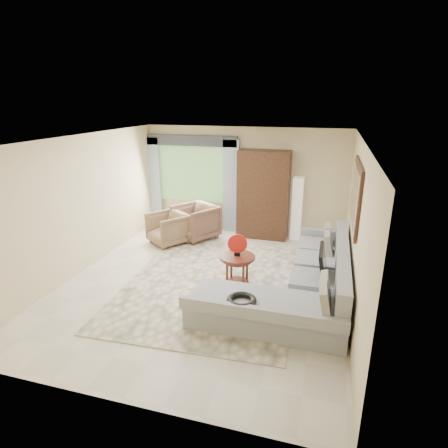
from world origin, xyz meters
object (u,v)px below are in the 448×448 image
(coffee_table, at_px, (237,271))
(armchair_left, at_px, (168,229))
(potted_plant, at_px, (162,220))
(armoire, at_px, (264,195))
(sectional_sofa, at_px, (304,286))
(tv_screen, at_px, (323,263))
(armchair_right, at_px, (196,222))
(floor_lamp, at_px, (297,209))

(coffee_table, relative_size, armchair_left, 0.78)
(armchair_left, height_order, potted_plant, armchair_left)
(potted_plant, distance_m, armoire, 2.70)
(coffee_table, bearing_deg, potted_plant, 135.97)
(sectional_sofa, relative_size, tv_screen, 4.68)
(armoire, bearing_deg, sectional_sofa, -66.94)
(coffee_table, bearing_deg, armchair_right, 125.91)
(armoire, bearing_deg, armchair_left, -151.51)
(tv_screen, relative_size, coffee_table, 1.18)
(armchair_right, distance_m, armoire, 1.75)
(floor_lamp, bearing_deg, armchair_right, -164.38)
(armchair_right, relative_size, potted_plant, 1.73)
(potted_plant, distance_m, floor_lamp, 3.42)
(coffee_table, relative_size, potted_plant, 1.19)
(tv_screen, height_order, armchair_right, tv_screen)
(potted_plant, height_order, armoire, armoire)
(sectional_sofa, xyz_separation_m, armoire, (-1.23, 2.90, 0.77))
(coffee_table, distance_m, potted_plant, 3.65)
(tv_screen, relative_size, armchair_right, 0.81)
(sectional_sofa, bearing_deg, armchair_right, 140.04)
(armoire, height_order, floor_lamp, armoire)
(armchair_left, relative_size, floor_lamp, 0.54)
(armchair_left, distance_m, armoire, 2.40)
(armchair_right, bearing_deg, armchair_left, -102.23)
(armchair_left, distance_m, armchair_right, 0.71)
(sectional_sofa, height_order, armchair_left, sectional_sofa)
(floor_lamp, bearing_deg, potted_plant, -175.08)
(armchair_left, bearing_deg, sectional_sofa, 6.80)
(potted_plant, bearing_deg, armchair_left, -57.64)
(armchair_right, bearing_deg, tv_screen, -4.65)
(armchair_right, height_order, floor_lamp, floor_lamp)
(coffee_table, xyz_separation_m, armchair_left, (-2.08, 1.67, 0.04))
(armchair_right, bearing_deg, coffee_table, -21.81)
(sectional_sofa, height_order, floor_lamp, floor_lamp)
(sectional_sofa, relative_size, potted_plant, 6.58)
(armchair_right, relative_size, armoire, 0.43)
(potted_plant, bearing_deg, armchair_right, -18.91)
(tv_screen, relative_size, armoire, 0.35)
(armchair_left, bearing_deg, floor_lamp, 58.05)
(tv_screen, distance_m, armchair_left, 3.95)
(armchair_left, xyz_separation_m, armoire, (2.02, 1.10, 0.68))
(coffee_table, distance_m, armoire, 2.86)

